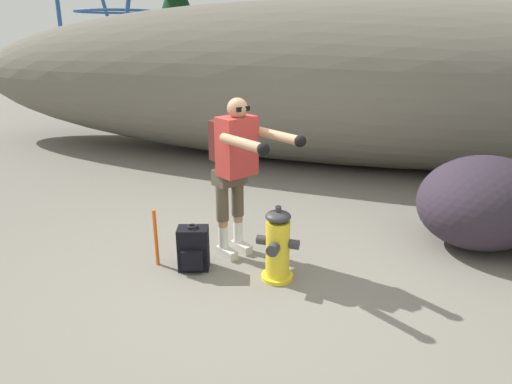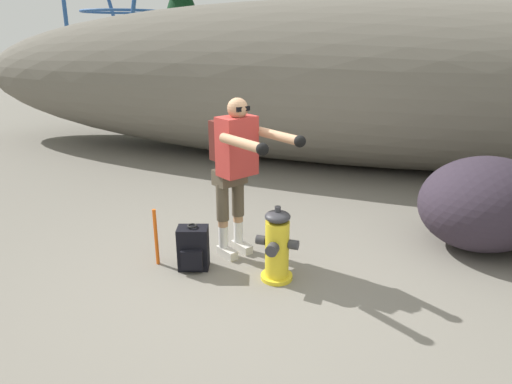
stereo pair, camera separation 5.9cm
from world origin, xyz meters
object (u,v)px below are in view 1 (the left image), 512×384
fire_hydrant (278,246)px  utility_worker (236,160)px  survey_stake (156,238)px  boulder_large (483,202)px  spare_backpack (193,249)px

fire_hydrant → utility_worker: utility_worker is taller
utility_worker → survey_stake: 1.12m
fire_hydrant → boulder_large: bearing=36.0°
utility_worker → boulder_large: 2.74m
boulder_large → fire_hydrant: bearing=-144.0°
spare_backpack → boulder_large: boulder_large is taller
boulder_large → survey_stake: 3.51m
fire_hydrant → survey_stake: 1.24m
fire_hydrant → utility_worker: (-0.53, 0.33, 0.71)m
utility_worker → spare_backpack: 0.98m
spare_backpack → boulder_large: size_ratio=0.32×
fire_hydrant → survey_stake: fire_hydrant is taller
fire_hydrant → boulder_large: 2.39m
spare_backpack → survey_stake: 0.40m
survey_stake → utility_worker: bearing=31.7°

